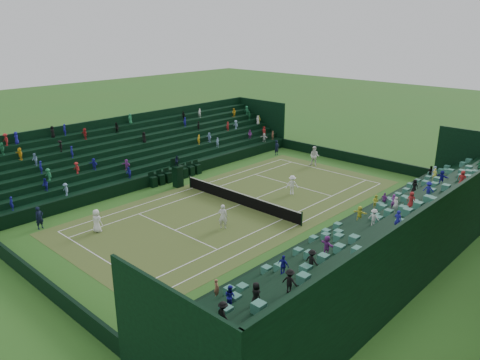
{
  "coord_description": "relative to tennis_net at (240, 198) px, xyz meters",
  "views": [
    {
      "loc": [
        22.81,
        -24.23,
        13.24
      ],
      "look_at": [
        0.0,
        0.0,
        2.0
      ],
      "focal_mm": 35.0,
      "sensor_mm": 36.0,
      "label": 1
    }
  ],
  "objects": [
    {
      "name": "south_grandstand",
      "position": [
        -12.66,
        0.0,
        1.02
      ],
      "size": [
        6.6,
        32.0,
        4.9
      ],
      "color": "black",
      "rests_on": "ground"
    },
    {
      "name": "perimeter_wall_south",
      "position": [
        0.0,
        -15.88,
        -0.03
      ],
      "size": [
        17.17,
        0.2,
        1.0
      ],
      "primitive_type": "cube",
      "color": "black",
      "rests_on": "ground"
    },
    {
      "name": "courtside_chairs",
      "position": [
        -8.2,
        0.48,
        -0.05
      ],
      "size": [
        0.58,
        5.55,
        1.26
      ],
      "color": "black",
      "rests_on": "ground"
    },
    {
      "name": "perimeter_wall_north",
      "position": [
        0.0,
        15.88,
        -0.03
      ],
      "size": [
        17.17,
        0.2,
        1.0
      ],
      "primitive_type": "cube",
      "color": "black",
      "rests_on": "ground"
    },
    {
      "name": "player_far_west",
      "position": [
        -1.78,
        12.4,
        0.44
      ],
      "size": [
        1.13,
        1.0,
        1.94
      ],
      "primitive_type": "imported",
      "rotation": [
        0.0,
        0.0,
        0.33
      ],
      "color": "white",
      "rests_on": "ground"
    },
    {
      "name": "perimeter_wall_west",
      "position": [
        -8.48,
        0.0,
        -0.03
      ],
      "size": [
        0.2,
        31.77,
        1.0
      ],
      "primitive_type": "cube",
      "color": "black",
      "rests_on": "ground"
    },
    {
      "name": "line_judge_north",
      "position": [
        -6.92,
        12.97,
        0.27
      ],
      "size": [
        0.42,
        0.6,
        1.59
      ],
      "primitive_type": "imported",
      "rotation": [
        0.0,
        0.0,
        1.5
      ],
      "color": "black",
      "rests_on": "ground"
    },
    {
      "name": "player_near_west",
      "position": [
        -3.56,
        -10.05,
        0.27
      ],
      "size": [
        0.9,
        0.72,
        1.6
      ],
      "primitive_type": "imported",
      "rotation": [
        0.0,
        0.0,
        3.44
      ],
      "color": "white",
      "rests_on": "ground"
    },
    {
      "name": "player_far_east",
      "position": [
        1.48,
        4.58,
        0.27
      ],
      "size": [
        1.15,
        1.14,
        1.59
      ],
      "primitive_type": "imported",
      "rotation": [
        0.0,
        0.0,
        0.77
      ],
      "color": "white",
      "rests_on": "ground"
    },
    {
      "name": "tennis_net",
      "position": [
        0.0,
        0.0,
        0.0
      ],
      "size": [
        11.67,
        0.1,
        1.06
      ],
      "color": "black",
      "rests_on": "ground"
    },
    {
      "name": "player_near_east",
      "position": [
        2.12,
        -3.93,
        0.34
      ],
      "size": [
        0.76,
        0.7,
        1.73
      ],
      "primitive_type": "imported",
      "rotation": [
        0.0,
        0.0,
        3.74
      ],
      "color": "silver",
      "rests_on": "ground"
    },
    {
      "name": "perimeter_wall_east",
      "position": [
        8.48,
        0.0,
        -0.03
      ],
      "size": [
        0.2,
        31.77,
        1.0
      ],
      "primitive_type": "cube",
      "color": "black",
      "rests_on": "ground"
    },
    {
      "name": "umpire_chair",
      "position": [
        -6.7,
        -0.56,
        0.64
      ],
      "size": [
        0.87,
        0.87,
        2.73
      ],
      "color": "black",
      "rests_on": "ground"
    },
    {
      "name": "north_grandstand",
      "position": [
        12.66,
        0.0,
        1.02
      ],
      "size": [
        6.6,
        32.0,
        4.9
      ],
      "color": "black",
      "rests_on": "ground"
    },
    {
      "name": "court_surface",
      "position": [
        0.0,
        0.0,
        -0.52
      ],
      "size": [
        12.97,
        26.77,
        0.01
      ],
      "primitive_type": "cube",
      "color": "#356622",
      "rests_on": "ground"
    },
    {
      "name": "ground",
      "position": [
        0.0,
        0.0,
        -0.53
      ],
      "size": [
        160.0,
        160.0,
        0.0
      ],
      "primitive_type": "plane",
      "color": "#2D6B21",
      "rests_on": "ground"
    },
    {
      "name": "line_judge_south",
      "position": [
        -6.85,
        -12.42,
        0.26
      ],
      "size": [
        0.44,
        0.61,
        1.57
      ],
      "primitive_type": "imported",
      "rotation": [
        0.0,
        0.0,
        1.7
      ],
      "color": "black",
      "rests_on": "ground"
    }
  ]
}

